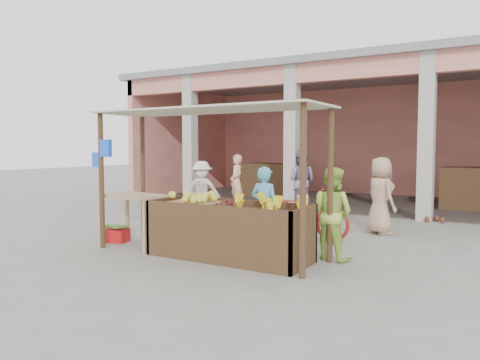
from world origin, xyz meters
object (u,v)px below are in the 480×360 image
Objects in this scene: side_table at (135,203)px; red_crate at (115,235)px; vendor_blue at (265,205)px; vendor_green at (332,211)px; fruit_stall at (229,234)px; motorcycle at (300,211)px.

red_crate is at bearing 178.39° from side_table.
side_table is 2.30m from vendor_blue.
vendor_green is (3.33, 0.88, -0.01)m from side_table.
fruit_stall is 1.96m from side_table.
vendor_blue is 1.23m from motorcycle.
fruit_stall is at bearing -15.13° from red_crate.
vendor_blue is at bearing 9.22° from vendor_green.
red_crate is 3.54m from motorcycle.
side_table is 0.81× the size of vendor_green.
vendor_green is (1.41, 0.81, 0.37)m from fruit_stall.
motorcycle is (2.85, 2.06, 0.41)m from red_crate.
vendor_green reaches higher than fruit_stall.
motorcycle reaches higher than side_table.
side_table is 3.12m from motorcycle.
fruit_stall is 0.98m from vendor_blue.
vendor_blue is (0.17, 0.89, 0.37)m from fruit_stall.
fruit_stall is at bearing 10.89° from side_table.
side_table is 3.44m from vendor_green.
motorcycle is (2.23, 2.17, -0.25)m from side_table.
side_table reaches higher than red_crate.
vendor_green is at bearing 178.59° from vendor_blue.
vendor_green reaches higher than motorcycle.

